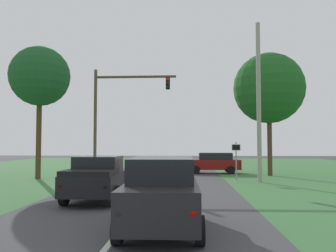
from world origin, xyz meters
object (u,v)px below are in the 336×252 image
object	(u,v)px
oak_tree_right	(269,88)
crossing_suv_far	(213,162)
extra_tree_1	(40,77)
utility_pole_right	(259,102)
pickup_truck_lead	(99,178)
traffic_light	(115,107)
red_suv_near	(162,193)
keep_moving_sign	(236,156)

from	to	relation	value
oak_tree_right	crossing_suv_far	bearing A→B (deg)	153.95
oak_tree_right	extra_tree_1	distance (m)	17.18
oak_tree_right	utility_pole_right	world-z (taller)	utility_pole_right
pickup_truck_lead	crossing_suv_far	distance (m)	15.76
utility_pole_right	extra_tree_1	distance (m)	15.22
traffic_light	utility_pole_right	world-z (taller)	utility_pole_right
traffic_light	oak_tree_right	xyz separation A→B (m)	(12.05, 0.57, 1.43)
red_suv_near	oak_tree_right	bearing A→B (deg)	68.33
traffic_light	keep_moving_sign	bearing A→B (deg)	-20.78
red_suv_near	utility_pole_right	xyz separation A→B (m)	(5.30, 12.90, 4.10)
keep_moving_sign	utility_pole_right	size ratio (longest dim) A/B	0.25
crossing_suv_far	utility_pole_right	world-z (taller)	utility_pole_right
red_suv_near	extra_tree_1	size ratio (longest dim) A/B	0.48
pickup_truck_lead	traffic_light	distance (m)	12.87
oak_tree_right	crossing_suv_far	xyz separation A→B (m)	(-4.22, 2.06, -5.89)
pickup_truck_lead	extra_tree_1	world-z (taller)	extra_tree_1
traffic_light	crossing_suv_far	bearing A→B (deg)	18.56
red_suv_near	traffic_light	distance (m)	18.47
pickup_truck_lead	oak_tree_right	xyz separation A→B (m)	(10.21, 12.52, 5.83)
traffic_light	keep_moving_sign	size ratio (longest dim) A/B	3.24
keep_moving_sign	oak_tree_right	xyz separation A→B (m)	(3.13, 3.96, 5.16)
pickup_truck_lead	traffic_light	world-z (taller)	traffic_light
keep_moving_sign	oak_tree_right	world-z (taller)	oak_tree_right
oak_tree_right	utility_pole_right	xyz separation A→B (m)	(-1.79, -4.93, -1.64)
pickup_truck_lead	oak_tree_right	world-z (taller)	oak_tree_right
keep_moving_sign	extra_tree_1	world-z (taller)	extra_tree_1
red_suv_near	extra_tree_1	xyz separation A→B (m)	(-9.72, 14.26, 6.15)
traffic_light	oak_tree_right	distance (m)	12.15
traffic_light	oak_tree_right	bearing A→B (deg)	2.71
crossing_suv_far	extra_tree_1	world-z (taller)	extra_tree_1
pickup_truck_lead	keep_moving_sign	bearing A→B (deg)	50.40
traffic_light	extra_tree_1	world-z (taller)	extra_tree_1
pickup_truck_lead	traffic_light	size ratio (longest dim) A/B	0.65
traffic_light	keep_moving_sign	world-z (taller)	traffic_light
red_suv_near	keep_moving_sign	world-z (taller)	keep_moving_sign
utility_pole_right	red_suv_near	bearing A→B (deg)	-112.34
crossing_suv_far	utility_pole_right	xyz separation A→B (m)	(2.43, -6.99, 4.25)
extra_tree_1	traffic_light	bearing A→B (deg)	32.29
extra_tree_1	red_suv_near	bearing A→B (deg)	-55.72
pickup_truck_lead	keep_moving_sign	world-z (taller)	keep_moving_sign
keep_moving_sign	crossing_suv_far	world-z (taller)	keep_moving_sign
utility_pole_right	traffic_light	bearing A→B (deg)	156.98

